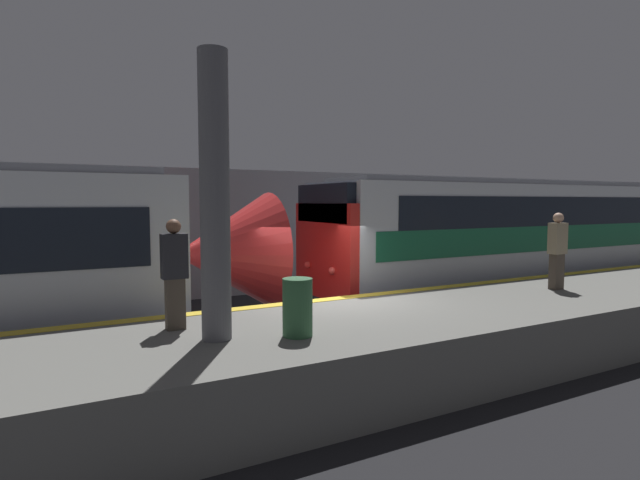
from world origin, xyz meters
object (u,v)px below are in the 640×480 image
at_px(person_waiting, 557,249).
at_px(person_walking, 174,271).
at_px(train_boxy, 590,235).
at_px(support_pillar_near, 215,197).
at_px(trash_bin, 298,307).

distance_m(person_waiting, person_walking, 8.33).
distance_m(train_boxy, person_walking, 15.41).
relative_size(train_boxy, person_walking, 12.80).
bearing_deg(support_pillar_near, person_walking, 114.73).
relative_size(train_boxy, trash_bin, 25.59).
bearing_deg(trash_bin, person_waiting, 6.33).
xyz_separation_m(support_pillar_near, person_waiting, (7.92, 0.36, -1.11)).
bearing_deg(train_boxy, person_waiting, -151.74).
distance_m(person_waiting, trash_bin, 6.89).
relative_size(support_pillar_near, train_boxy, 0.19).
height_order(train_boxy, person_walking, train_boxy).
distance_m(support_pillar_near, train_boxy, 15.28).
distance_m(person_walking, trash_bin, 2.00).
bearing_deg(train_boxy, person_walking, -168.21).
height_order(train_boxy, person_waiting, train_boxy).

